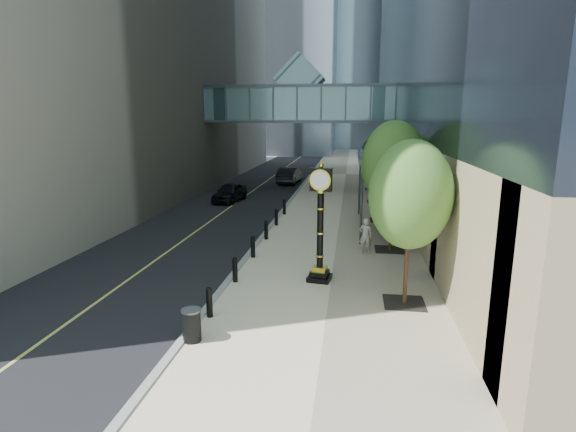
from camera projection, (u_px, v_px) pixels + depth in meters
The scene contains 14 objects.
ground at pixel (289, 339), 13.08m from camera, with size 320.00×320.00×0.00m, color gray.
road at pixel (278, 173), 52.74m from camera, with size 8.00×180.00×0.02m, color black.
sidewalk at pixel (346, 174), 51.63m from camera, with size 8.00×180.00×0.06m, color beige.
curb at pixel (311, 174), 52.18m from camera, with size 0.25×180.00×0.07m, color gray.
distant_tower_c at pixel (328, 21), 123.11m from camera, with size 22.00×22.00×65.00m, color #9EB0C7.
skywalk at pixel (300, 102), 38.95m from camera, with size 17.00×4.20×5.80m.
entrance_canopy at pixel (385, 157), 25.25m from camera, with size 3.00×8.00×4.38m.
bollard_row at pixel (260, 239), 22.05m from camera, with size 0.20×16.20×0.90m.
street_trees at pixel (387, 165), 25.25m from camera, with size 3.00×28.51×6.18m.
street_clock at pixel (320, 231), 17.24m from camera, with size 0.99×0.99×4.61m.
trash_bin at pixel (192, 326), 12.76m from camera, with size 0.52×0.52×0.90m, color black.
pedestrian at pixel (366, 236), 21.06m from camera, with size 0.62×0.40×1.69m, color #ABA69C.
car_near at pixel (230, 192), 34.56m from camera, with size 1.67×4.15×1.42m, color black.
car_far at pixel (290, 175), 44.36m from camera, with size 1.70×4.88×1.61m, color black.
Camera 1 is at (1.69, -11.90, 6.28)m, focal length 28.00 mm.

